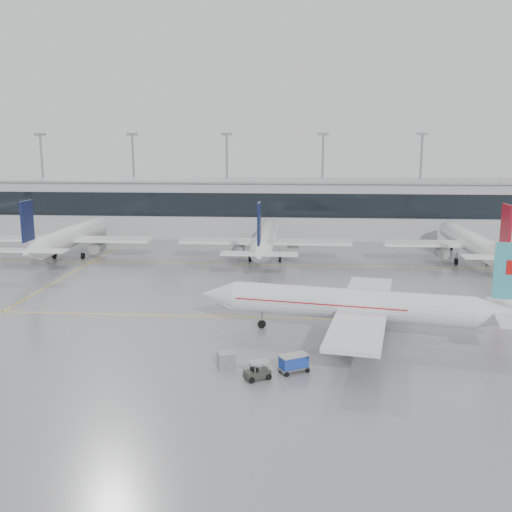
# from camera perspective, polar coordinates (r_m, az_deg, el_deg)

# --- Properties ---
(ground) EXTENTS (320.00, 320.00, 0.00)m
(ground) POSITION_cam_1_polar(r_m,az_deg,el_deg) (67.34, -0.78, -6.14)
(ground) COLOR gray
(ground) RESTS_ON ground
(taxi_line_main) EXTENTS (120.00, 0.25, 0.01)m
(taxi_line_main) POSITION_cam_1_polar(r_m,az_deg,el_deg) (67.34, -0.78, -6.14)
(taxi_line_main) COLOR gold
(taxi_line_main) RESTS_ON ground
(taxi_line_north) EXTENTS (120.00, 0.25, 0.01)m
(taxi_line_north) POSITION_cam_1_polar(r_m,az_deg,el_deg) (96.32, 0.81, -0.86)
(taxi_line_north) COLOR gold
(taxi_line_north) RESTS_ON ground
(taxi_line_cross) EXTENTS (0.25, 60.00, 0.01)m
(taxi_line_cross) POSITION_cam_1_polar(r_m,az_deg,el_deg) (89.03, -19.50, -2.51)
(taxi_line_cross) COLOR gold
(taxi_line_cross) RESTS_ON ground
(terminal) EXTENTS (180.00, 15.00, 12.00)m
(terminal) POSITION_cam_1_polar(r_m,az_deg,el_deg) (126.96, 1.71, 4.77)
(terminal) COLOR #A4A4A8
(terminal) RESTS_ON ground
(terminal_glass) EXTENTS (180.00, 0.20, 5.00)m
(terminal_glass) POSITION_cam_1_polar(r_m,az_deg,el_deg) (119.30, 1.54, 5.09)
(terminal_glass) COLOR black
(terminal_glass) RESTS_ON ground
(terminal_roof) EXTENTS (182.00, 16.00, 0.40)m
(terminal_roof) POSITION_cam_1_polar(r_m,az_deg,el_deg) (126.43, 1.73, 7.56)
(terminal_roof) COLOR gray
(terminal_roof) RESTS_ON ground
(light_masts) EXTENTS (156.40, 1.00, 22.60)m
(light_masts) POSITION_cam_1_polar(r_m,az_deg,el_deg) (132.35, 1.85, 8.22)
(light_masts) COLOR gray
(light_masts) RESTS_ON ground
(air_canada_jet) EXTENTS (34.55, 27.48, 10.68)m
(air_canada_jet) POSITION_cam_1_polar(r_m,az_deg,el_deg) (60.85, 10.50, -4.92)
(air_canada_jet) COLOR silver
(air_canada_jet) RESTS_ON ground
(parked_jet_b) EXTENTS (29.64, 36.96, 11.72)m
(parked_jet_b) POSITION_cam_1_polar(r_m,az_deg,el_deg) (107.14, -18.10, 1.82)
(parked_jet_b) COLOR white
(parked_jet_b) RESTS_ON ground
(parked_jet_c) EXTENTS (29.64, 36.96, 11.72)m
(parked_jet_c) POSITION_cam_1_polar(r_m,az_deg,el_deg) (99.25, 0.95, 1.67)
(parked_jet_c) COLOR white
(parked_jet_c) RESTS_ON ground
(parked_jet_d) EXTENTS (29.64, 36.96, 11.72)m
(parked_jet_d) POSITION_cam_1_polar(r_m,az_deg,el_deg) (103.31, 20.72, 1.32)
(parked_jet_d) COLOR white
(parked_jet_d) RESTS_ON ground
(baggage_tug) EXTENTS (3.18, 2.26, 1.58)m
(baggage_tug) POSITION_cam_1_polar(r_m,az_deg,el_deg) (50.20, 0.13, -11.62)
(baggage_tug) COLOR #2B2E26
(baggage_tug) RESTS_ON ground
(baggage_cart) EXTENTS (2.97, 2.54, 1.62)m
(baggage_cart) POSITION_cam_1_polar(r_m,az_deg,el_deg) (51.61, 3.79, -10.53)
(baggage_cart) COLOR gray
(baggage_cart) RESTS_ON ground
(gse_unit) EXTENTS (1.85, 1.78, 1.49)m
(gse_unit) POSITION_cam_1_polar(r_m,az_deg,el_deg) (52.51, -3.01, -10.37)
(gse_unit) COLOR gray
(gse_unit) RESTS_ON ground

